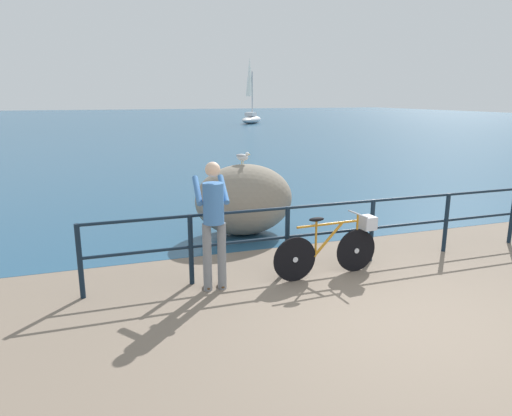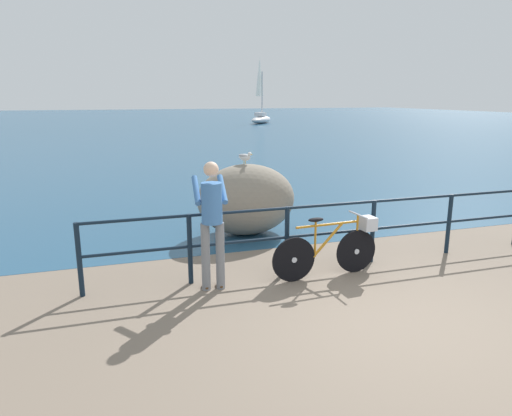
# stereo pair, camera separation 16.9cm
# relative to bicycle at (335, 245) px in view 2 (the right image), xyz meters

# --- Properties ---
(ground_plane) EXTENTS (120.00, 120.00, 0.10)m
(ground_plane) POSITION_rel_bicycle_xyz_m (0.10, 18.39, -0.51)
(ground_plane) COLOR #756656
(sea_surface) EXTENTS (120.00, 90.00, 0.01)m
(sea_surface) POSITION_rel_bicycle_xyz_m (0.10, 46.45, -0.46)
(sea_surface) COLOR navy
(sea_surface) RESTS_ON ground_plane
(promenade_railing) EXTENTS (7.40, 0.07, 1.02)m
(promenade_railing) POSITION_rel_bicycle_xyz_m (0.10, 0.34, 0.17)
(promenade_railing) COLOR black
(promenade_railing) RESTS_ON ground_plane
(bicycle) EXTENTS (1.70, 0.48, 0.92)m
(bicycle) POSITION_rel_bicycle_xyz_m (0.00, 0.00, 0.00)
(bicycle) COLOR black
(bicycle) RESTS_ON ground_plane
(person_at_railing) EXTENTS (0.48, 0.65, 1.78)m
(person_at_railing) POSITION_rel_bicycle_xyz_m (-1.83, 0.06, 0.53)
(person_at_railing) COLOR slate
(person_at_railing) RESTS_ON ground_plane
(breakwater_boulder_main) EXTENTS (1.90, 1.33, 1.36)m
(breakwater_boulder_main) POSITION_rel_bicycle_xyz_m (-0.64, 2.46, 0.22)
(breakwater_boulder_main) COLOR gray
(breakwater_boulder_main) RESTS_ON ground
(seagull) EXTENTS (0.25, 0.32, 0.23)m
(seagull) POSITION_rel_bicycle_xyz_m (-0.65, 2.52, 1.03)
(seagull) COLOR gold
(seagull) RESTS_ON breakwater_boulder_main
(sailboat) EXTENTS (3.67, 4.30, 6.16)m
(sailboat) POSITION_rel_bicycle_xyz_m (11.34, 37.97, 0.24)
(sailboat) COLOR white
(sailboat) RESTS_ON sea_surface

